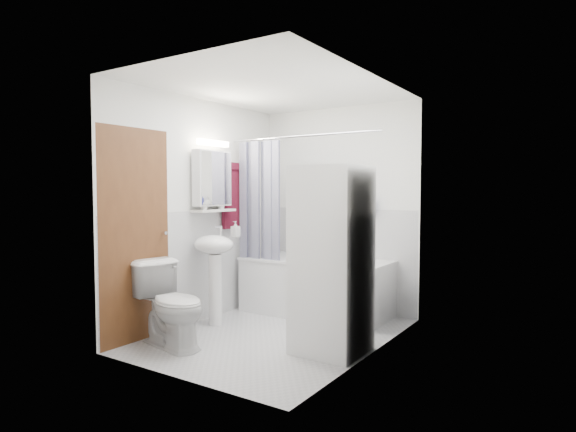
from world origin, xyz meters
The scene contains 20 objects.
floor centered at (0.00, 0.00, 0.00)m, with size 2.60×2.60×0.00m, color silver.
room_walls centered at (0.00, 0.00, 1.49)m, with size 2.60×2.60×2.60m.
wainscot centered at (0.00, 0.29, 0.60)m, with size 1.98×2.58×2.58m.
door centered at (-0.95, -0.55, 1.00)m, with size 0.05×2.00×2.00m.
bathtub centered at (-0.07, 0.92, 0.35)m, with size 1.68×0.79×0.64m.
tub_spout centered at (0.13, 1.25, 0.96)m, with size 0.04×0.04×0.12m, color silver.
curtain_rod centered at (-0.07, 0.58, 2.00)m, with size 0.02×0.02×1.86m, color silver.
shower_curtain centered at (-0.63, 0.58, 1.25)m, with size 0.55×0.02×1.45m.
sink centered at (-0.75, -0.05, 0.70)m, with size 0.44×0.37×1.04m.
medicine_cabinet centered at (-0.90, 0.10, 1.57)m, with size 0.13×0.50×0.71m.
shelf centered at (-0.89, 0.10, 1.20)m, with size 0.18×0.54×0.03m, color silver.
shower_caddy centered at (0.18, 1.24, 1.15)m, with size 0.22×0.06×0.02m, color silver.
towel centered at (-0.94, 0.47, 1.37)m, with size 0.07×0.32×0.77m.
washer_dryer centered at (0.68, -0.12, 0.82)m, with size 0.59×0.58×1.63m.
toilet centered at (-0.60, -0.80, 0.38)m, with size 0.43×0.77×0.76m, color white.
soap_pump centered at (-0.71, 0.25, 0.95)m, with size 0.08×0.17×0.08m, color gray.
shelf_bottle centered at (-0.89, -0.05, 1.25)m, with size 0.07×0.18×0.07m, color gray.
shelf_cup centered at (-0.89, 0.22, 1.26)m, with size 0.10×0.09×0.10m, color gray.
shampoo_a centered at (0.35, 1.24, 1.23)m, with size 0.13×0.17×0.13m, color gray.
shampoo_b centered at (0.47, 1.24, 1.20)m, with size 0.08×0.21×0.08m, color #262C9A.
Camera 1 is at (2.65, -3.83, 1.42)m, focal length 30.00 mm.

